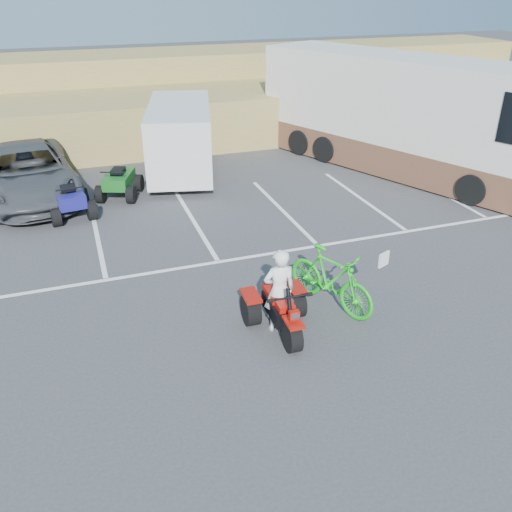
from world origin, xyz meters
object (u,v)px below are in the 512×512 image
object	(u,v)px
quad_atv_green	(121,197)
quad_atv_blue	(72,216)
rv_motorhome	(397,122)
rider	(279,291)
grey_pickup	(28,172)
red_trike_atv	(281,332)
cargo_trailer	(181,137)
green_dirt_bike	(331,279)

from	to	relation	value
quad_atv_green	quad_atv_blue	bearing A→B (deg)	-124.12
rv_motorhome	quad_atv_green	distance (m)	9.87
rider	grey_pickup	distance (m)	10.45
red_trike_atv	quad_atv_blue	world-z (taller)	red_trike_atv
red_trike_atv	rider	bearing A→B (deg)	90.00
grey_pickup	quad_atv_blue	size ratio (longest dim) A/B	3.48
cargo_trailer	red_trike_atv	bearing A→B (deg)	-77.79
cargo_trailer	rv_motorhome	xyz separation A→B (m)	(7.36, -1.91, 0.37)
green_dirt_bike	rv_motorhome	size ratio (longest dim) A/B	0.20
red_trike_atv	green_dirt_bike	size ratio (longest dim) A/B	0.77
red_trike_atv	quad_atv_green	world-z (taller)	red_trike_atv
red_trike_atv	rv_motorhome	xyz separation A→B (m)	(7.62, 8.25, 1.66)
red_trike_atv	cargo_trailer	xyz separation A→B (m)	(0.26, 10.17, 1.29)
grey_pickup	quad_atv_green	distance (m)	2.92
cargo_trailer	rider	bearing A→B (deg)	-77.78
cargo_trailer	quad_atv_green	world-z (taller)	cargo_trailer
red_trike_atv	rv_motorhome	distance (m)	11.36
rv_motorhome	quad_atv_blue	distance (m)	11.43
quad_atv_blue	quad_atv_green	distance (m)	1.90
green_dirt_bike	rv_motorhome	bearing A→B (deg)	27.18
quad_atv_blue	rv_motorhome	bearing A→B (deg)	-4.05
red_trike_atv	rider	world-z (taller)	rider
red_trike_atv	rv_motorhome	world-z (taller)	rv_motorhome
red_trike_atv	grey_pickup	world-z (taller)	grey_pickup
rv_motorhome	quad_atv_green	size ratio (longest dim) A/B	6.83
green_dirt_bike	quad_atv_green	distance (m)	8.70
red_trike_atv	rv_motorhome	size ratio (longest dim) A/B	0.16
green_dirt_bike	grey_pickup	size ratio (longest dim) A/B	0.38
red_trike_atv	grey_pickup	bearing A→B (deg)	118.68
green_dirt_bike	quad_atv_blue	xyz separation A→B (m)	(-4.98, 6.88, -0.66)
green_dirt_bike	quad_atv_green	size ratio (longest dim) A/B	1.40
rv_motorhome	quad_atv_blue	size ratio (longest dim) A/B	6.54
red_trike_atv	quad_atv_green	bearing A→B (deg)	105.89
rider	quad_atv_green	xyz separation A→B (m)	(-2.11, 8.37, -0.88)
rider	grey_pickup	size ratio (longest dim) A/B	0.31
quad_atv_blue	rider	bearing A→B (deg)	-71.49
red_trike_atv	quad_atv_blue	xyz separation A→B (m)	(-3.66, 7.44, 0.00)
rv_motorhome	quad_atv_blue	world-z (taller)	rv_motorhome
rv_motorhome	rider	bearing A→B (deg)	-157.09
red_trike_atv	rider	distance (m)	0.89
rider	quad_atv_blue	distance (m)	8.20
green_dirt_bike	grey_pickup	xyz separation A→B (m)	(-6.07, 8.90, 0.13)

